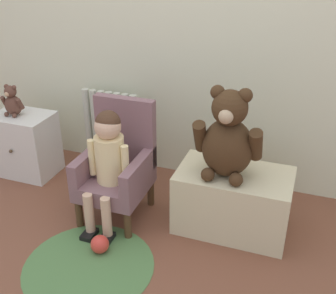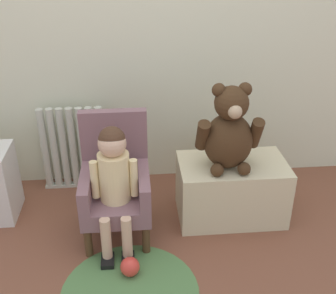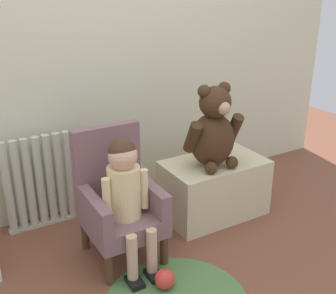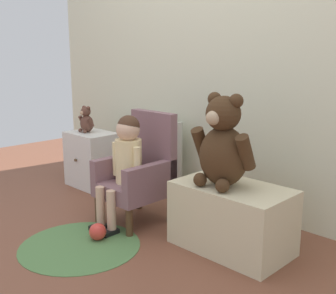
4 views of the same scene
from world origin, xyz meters
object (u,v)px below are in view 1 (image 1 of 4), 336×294
Objects in this scene: floor_rug at (89,266)px; toy_ball at (100,244)px; child_armchair at (118,165)px; low_bench at (233,200)px; large_teddy_bear at (228,138)px; child_figure at (108,154)px; small_teddy_bear at (12,102)px; small_dresser at (26,144)px; radiator at (111,131)px.

toy_ball reaches higher than floor_rug.
child_armchair reaches higher than toy_ball.
large_teddy_bear reaches higher than low_bench.
large_teddy_bear is at bearing 12.99° from child_figure.
child_armchair is at bearing -176.94° from large_teddy_bear.
small_teddy_bear reaches higher than floor_rug.
child_figure is 0.50m from toy_ball.
child_figure is at bearing 103.16° from toy_ball.
small_teddy_bear reaches higher than toy_ball.
child_armchair reaches higher than floor_rug.
small_dresser reaches higher than floor_rug.
child_figure is at bearing 98.76° from floor_rug.
child_figure reaches higher than floor_rug.
large_teddy_bear is 5.00× the size of toy_ball.
radiator is 1.09m from large_teddy_bear.
child_figure reaches higher than low_bench.
child_figure is at bearing -167.01° from large_teddy_bear.
small_dresser is (-0.54, -0.29, -0.06)m from radiator.
large_teddy_bear is at bearing -143.46° from low_bench.
small_dresser is at bearing 21.04° from small_teddy_bear.
large_teddy_bear reaches higher than radiator.
child_figure is 0.77m from low_bench.
child_armchair is 0.61m from floor_rug.
floor_rug is 0.13m from toy_ball.
large_teddy_bear is 0.91m from toy_ball.
radiator is at bearing 121.04° from child_armchair.
large_teddy_bear is 1.53m from small_teddy_bear.
child_armchair reaches higher than child_figure.
child_figure is 0.61m from floor_rug.
child_figure is 0.93m from small_teddy_bear.
small_dresser is at bearing 166.11° from child_armchair.
large_teddy_bear is 1.00m from floor_rug.
small_dresser is at bearing -151.87° from radiator.
floor_rug is at bearing -39.03° from small_dresser.
floor_rug is 6.79× the size of toy_ball.
large_teddy_bear is at bearing -5.87° from small_teddy_bear.
child_figure is at bearing -63.98° from radiator.
large_teddy_bear is at bearing -25.88° from radiator.
large_teddy_bear reaches higher than small_teddy_bear.
low_bench is at bearing 5.80° from child_armchair.
child_armchair is 1.40× the size of large_teddy_bear.
small_teddy_bear is 1.21m from toy_ball.
floor_rug is at bearing -81.24° from child_figure.
child_figure reaches higher than toy_ball.
radiator is at bearing 156.97° from low_bench.
toy_ball is (0.07, -0.28, -0.41)m from child_figure.
radiator reaches higher than floor_rug.
large_teddy_bear is 0.74× the size of floor_rug.
small_dresser is 1.17m from floor_rug.
small_dresser is at bearing 173.40° from large_teddy_bear.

